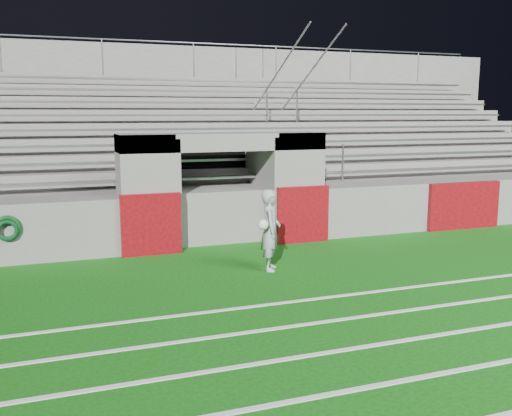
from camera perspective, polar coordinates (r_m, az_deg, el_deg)
name	(u,v)px	position (r m, az deg, el deg)	size (l,w,h in m)	color
ground	(280,284)	(10.41, 2.38, -7.59)	(90.00, 90.00, 0.00)	#0E550E
stadium_structure	(181,165)	(17.65, -7.52, 4.31)	(26.00, 8.48, 5.42)	slate
goalkeeper_with_ball	(270,230)	(11.12, 1.45, -2.19)	(0.63, 0.69, 1.60)	#A4AAAE
hose_coil	(7,229)	(12.37, -23.61, -1.94)	(0.53, 0.14, 0.53)	#0C3F16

